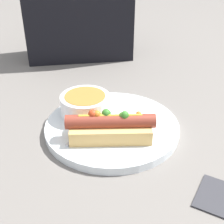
# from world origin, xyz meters

# --- Properties ---
(ground_plane) EXTENTS (4.00, 4.00, 0.00)m
(ground_plane) POSITION_xyz_m (0.00, 0.00, 0.00)
(ground_plane) COLOR slate
(dinner_plate) EXTENTS (0.28, 0.28, 0.02)m
(dinner_plate) POSITION_xyz_m (0.00, 0.00, 0.01)
(dinner_plate) COLOR white
(dinner_plate) RESTS_ON ground_plane
(hot_dog) EXTENTS (0.17, 0.08, 0.06)m
(hot_dog) POSITION_xyz_m (-0.01, -0.05, 0.04)
(hot_dog) COLOR #DBAD60
(hot_dog) RESTS_ON dinner_plate
(soup_bowl) EXTENTS (0.11, 0.11, 0.05)m
(soup_bowl) POSITION_xyz_m (-0.05, 0.04, 0.04)
(soup_bowl) COLOR white
(soup_bowl) RESTS_ON dinner_plate
(spoon) EXTENTS (0.11, 0.14, 0.01)m
(spoon) POSITION_xyz_m (-0.02, 0.03, 0.02)
(spoon) COLOR #B7B7BC
(spoon) RESTS_ON dinner_plate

